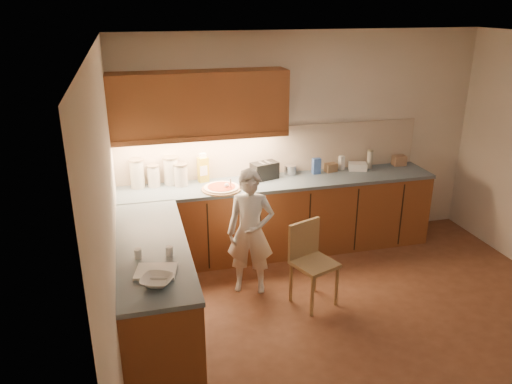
{
  "coord_description": "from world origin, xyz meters",
  "views": [
    {
      "loc": [
        -2.05,
        -3.59,
        2.89
      ],
      "look_at": [
        -0.8,
        1.2,
        1.0
      ],
      "focal_mm": 35.0,
      "sensor_mm": 36.0,
      "label": 1
    }
  ],
  "objects_px": {
    "oil_jug": "(203,169)",
    "child": "(251,232)",
    "toaster": "(264,171)",
    "pizza_on_board": "(222,188)",
    "wooden_chair": "(310,257)"
  },
  "relations": [
    {
      "from": "child",
      "to": "wooden_chair",
      "type": "bearing_deg",
      "value": -15.36
    },
    {
      "from": "pizza_on_board",
      "to": "child",
      "type": "bearing_deg",
      "value": -75.05
    },
    {
      "from": "child",
      "to": "toaster",
      "type": "distance_m",
      "value": 1.03
    },
    {
      "from": "oil_jug",
      "to": "child",
      "type": "bearing_deg",
      "value": -71.47
    },
    {
      "from": "child",
      "to": "pizza_on_board",
      "type": "bearing_deg",
      "value": 123.94
    },
    {
      "from": "toaster",
      "to": "pizza_on_board",
      "type": "bearing_deg",
      "value": -172.71
    },
    {
      "from": "oil_jug",
      "to": "toaster",
      "type": "bearing_deg",
      "value": -6.57
    },
    {
      "from": "child",
      "to": "oil_jug",
      "type": "relative_size",
      "value": 3.89
    },
    {
      "from": "toaster",
      "to": "child",
      "type": "bearing_deg",
      "value": -129.95
    },
    {
      "from": "toaster",
      "to": "oil_jug",
      "type": "bearing_deg",
      "value": 157.44
    },
    {
      "from": "oil_jug",
      "to": "toaster",
      "type": "xyz_separation_m",
      "value": [
        0.72,
        -0.08,
        -0.06
      ]
    },
    {
      "from": "wooden_chair",
      "to": "toaster",
      "type": "bearing_deg",
      "value": 75.37
    },
    {
      "from": "pizza_on_board",
      "to": "oil_jug",
      "type": "bearing_deg",
      "value": 115.14
    },
    {
      "from": "wooden_chair",
      "to": "oil_jug",
      "type": "height_order",
      "value": "oil_jug"
    },
    {
      "from": "wooden_chair",
      "to": "oil_jug",
      "type": "relative_size",
      "value": 2.48
    }
  ]
}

